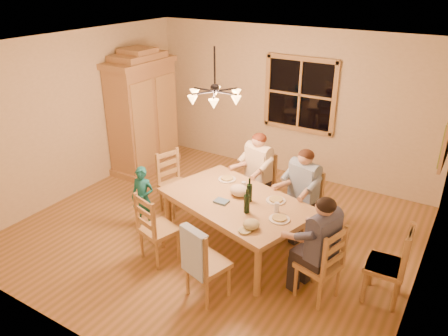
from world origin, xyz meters
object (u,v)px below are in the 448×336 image
Objects in this scene: chandelier at (215,95)px; wine_bottle_b at (247,201)px; chair_near_left at (160,239)px; chair_spare_back at (383,276)px; armoire at (143,115)px; chair_near_right at (208,274)px; wine_bottle_a at (249,190)px; adult_plaid_man at (303,182)px; child at (143,198)px; chair_end_left at (176,194)px; chair_spare_front at (383,276)px; chair_far_right at (301,215)px; chair_end_right at (317,275)px; dining_table at (236,206)px; adult_slate_man at (322,236)px; adult_woman at (258,164)px; chair_far_left at (257,194)px.

chandelier reaches higher than wine_bottle_b.
chair_spare_back is (2.72, 0.77, 0.00)m from chair_near_left.
armoire reaches higher than chair_spare_back.
chair_near_right is 1.02m from wine_bottle_b.
chandelier is at bearing 166.68° from wine_bottle_a.
armoire is 3.58m from adult_plaid_man.
chair_end_left is at bearing 62.86° from child.
chair_spare_back is at bearing -1.56° from wine_bottle_a.
armoire reaches higher than chair_spare_front.
chandelier is 0.78× the size of chair_near_right.
wine_bottle_b is (0.74, -0.43, -1.15)m from chandelier.
chair_far_right reaches higher than child.
chair_end_right is (1.10, 0.66, 0.00)m from chair_near_right.
adult_plaid_man is at bearing -10.66° from armoire.
adult_plaid_man reaches higher than dining_table.
chair_spare_back is at bearing -44.34° from chair_end_right.
chair_end_left is (-0.86, 0.17, -1.77)m from chandelier.
chair_end_left is at bearing 164.11° from dining_table.
armoire is at bearing 82.35° from adult_slate_man.
chair_spare_front is at bearing 46.37° from chair_near_right.
adult_plaid_man is 0.88× the size of chair_spare_front.
adult_woman is at bearing 59.40° from chair_spare_back.
chandelier is at bearing 9.05° from child.
chair_far_right is at bearing 93.37° from chair_near_right.
adult_slate_man is (4.20, -1.83, -0.22)m from armoire.
chair_near_left is at bearing -133.78° from dining_table.
adult_woman is at bearing -0.00° from adult_plaid_man.
wine_bottle_a reaches higher than chair_far_right.
chair_near_left is 1.30m from wine_bottle_b.
chair_far_left is at bearing 64.64° from chair_spare_front.
chair_end_left is at bearing 168.60° from chandelier.
chandelier is at bearing 87.89° from adult_slate_man.
chair_near_left is 1.13× the size of adult_plaid_man.
wine_bottle_b reaches higher than dining_table.
chair_spare_front is (2.72, 0.77, 0.00)m from chair_near_left.
chandelier is 1.32m from wine_bottle_a.
chair_near_right is 1.95m from adult_plaid_man.
chair_end_left is (-1.95, -0.42, 0.00)m from chair_far_right.
adult_plaid_man is at bearing 64.80° from chair_near_left.
chair_far_right is at bearing 46.64° from chair_end_right.
chair_end_right is (2.06, 0.39, 0.00)m from chair_near_left.
chair_far_left is at bearing 59.40° from chair_spare_back.
child is (-1.23, -1.29, -0.35)m from adult_woman.
armoire is 2.30m from child.
wine_bottle_a is 1.93m from chair_spare_front.
child is at bearing 62.15° from adult_woman.
chair_spare_front is at bearing -44.24° from chair_end_right.
wine_bottle_b is at bearing 87.17° from chair_far_right.
chair_end_right is 3.00× the size of wine_bottle_a.
chair_far_right is 0.54m from adult_plaid_man.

